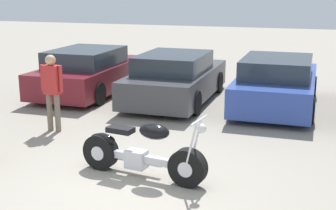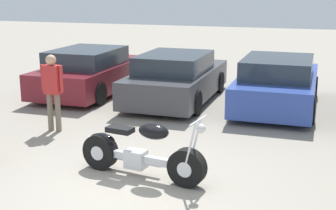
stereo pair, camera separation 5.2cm
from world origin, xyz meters
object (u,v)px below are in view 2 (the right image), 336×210
parked_car_dark_grey (176,78)px  person_standing (52,86)px  motorcycle (140,153)px  parked_car_maroon (91,72)px  parked_car_blue (277,84)px

parked_car_dark_grey → person_standing: size_ratio=2.59×
motorcycle → parked_car_maroon: size_ratio=0.52×
motorcycle → person_standing: 3.26m
parked_car_blue → motorcycle: bearing=-107.3°
parked_car_maroon → parked_car_dark_grey: (2.67, -0.16, 0.00)m
parked_car_maroon → motorcycle: bearing=-55.6°
motorcycle → parked_car_blue: 5.60m
motorcycle → parked_car_maroon: (-3.67, 5.36, 0.21)m
motorcycle → parked_car_blue: (1.67, 5.34, 0.21)m
parked_car_maroon → parked_car_dark_grey: same height
parked_car_dark_grey → person_standing: bearing=-116.1°
parked_car_dark_grey → parked_car_blue: same height
motorcycle → parked_car_dark_grey: bearing=100.9°
parked_car_dark_grey → person_standing: person_standing is taller
motorcycle → parked_car_dark_grey: parked_car_dark_grey is taller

